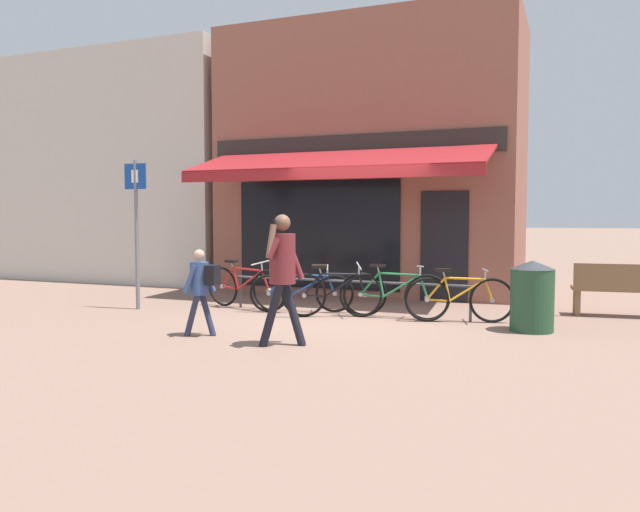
{
  "coord_description": "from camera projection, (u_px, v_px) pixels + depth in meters",
  "views": [
    {
      "loc": [
        3.45,
        -9.14,
        1.64
      ],
      "look_at": [
        0.05,
        -0.76,
        1.05
      ],
      "focal_mm": 35.0,
      "sensor_mm": 36.0,
      "label": 1
    }
  ],
  "objects": [
    {
      "name": "ground_plane",
      "position": [
        335.0,
        319.0,
        9.85
      ],
      "size": [
        160.0,
        160.0,
        0.0
      ],
      "primitive_type": "plane",
      "color": "#846656"
    },
    {
      "name": "bicycle_green",
      "position": [
        393.0,
        294.0,
        9.89
      ],
      "size": [
        1.8,
        0.52,
        0.88
      ],
      "rotation": [
        -0.09,
        0.0,
        0.04
      ],
      "color": "black",
      "rests_on": "ground_plane"
    },
    {
      "name": "bicycle_blue",
      "position": [
        301.0,
        292.0,
        10.5
      ],
      "size": [
        1.69,
        0.72,
        0.8
      ],
      "rotation": [
        0.09,
        0.0,
        0.36
      ],
      "color": "black",
      "rests_on": "ground_plane"
    },
    {
      "name": "litter_bin",
      "position": [
        532.0,
        296.0,
        8.8
      ],
      "size": [
        0.61,
        0.61,
        1.0
      ],
      "color": "#23472D",
      "rests_on": "ground_plane"
    },
    {
      "name": "park_bench",
      "position": [
        626.0,
        289.0,
        10.0
      ],
      "size": [
        1.64,
        0.61,
        0.87
      ],
      "rotation": [
        0.0,
        0.0,
        0.11
      ],
      "color": "brown",
      "rests_on": "ground_plane"
    },
    {
      "name": "bicycle_black",
      "position": [
        334.0,
        293.0,
        10.03
      ],
      "size": [
        1.6,
        0.88,
        0.88
      ],
      "rotation": [
        0.14,
        0.0,
        0.45
      ],
      "color": "black",
      "rests_on": "ground_plane"
    },
    {
      "name": "neighbour_building",
      "position": [
        133.0,
        172.0,
        16.85
      ],
      "size": [
        7.06,
        4.0,
        5.64
      ],
      "color": "beige",
      "rests_on": "ground_plane"
    },
    {
      "name": "shop_front",
      "position": [
        372.0,
        161.0,
        13.78
      ],
      "size": [
        6.36,
        4.63,
        5.69
      ],
      "color": "#8E5647",
      "rests_on": "ground_plane"
    },
    {
      "name": "bicycle_orange",
      "position": [
        459.0,
        298.0,
        9.54
      ],
      "size": [
        1.62,
        0.62,
        0.83
      ],
      "rotation": [
        -0.0,
        0.0,
        0.29
      ],
      "color": "black",
      "rests_on": "ground_plane"
    },
    {
      "name": "bicycle_red",
      "position": [
        245.0,
        287.0,
        10.93
      ],
      "size": [
        1.8,
        0.67,
        0.88
      ],
      "rotation": [
        0.1,
        0.0,
        -0.24
      ],
      "color": "black",
      "rests_on": "ground_plane"
    },
    {
      "name": "bike_rack_rail",
      "position": [
        347.0,
        285.0,
        10.34
      ],
      "size": [
        4.14,
        0.04,
        0.57
      ],
      "color": "#47494F",
      "rests_on": "ground_plane"
    },
    {
      "name": "pedestrian_adult",
      "position": [
        282.0,
        265.0,
        7.76
      ],
      "size": [
        0.55,
        0.59,
        1.67
      ],
      "rotation": [
        0.0,
        0.0,
        3.28
      ],
      "color": "black",
      "rests_on": "ground_plane"
    },
    {
      "name": "parking_sign",
      "position": [
        136.0,
        219.0,
        10.81
      ],
      "size": [
        0.44,
        0.07,
        2.59
      ],
      "color": "slate",
      "rests_on": "ground_plane"
    },
    {
      "name": "pedestrian_child",
      "position": [
        201.0,
        282.0,
        8.43
      ],
      "size": [
        0.48,
        0.44,
        1.19
      ],
      "rotation": [
        0.0,
        0.0,
        3.24
      ],
      "color": "#282D47",
      "rests_on": "ground_plane"
    }
  ]
}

